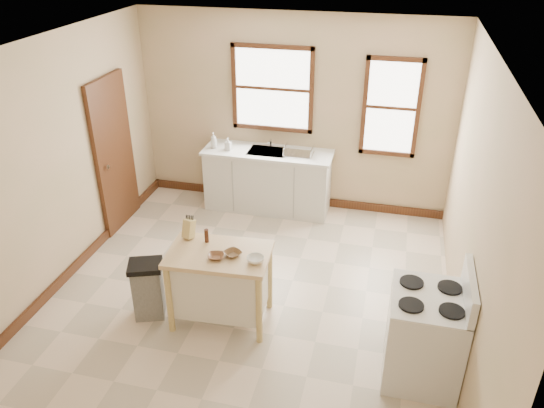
% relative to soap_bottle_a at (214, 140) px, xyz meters
% --- Properties ---
extents(floor, '(5.00, 5.00, 0.00)m').
position_rel_soap_bottle_a_xyz_m(floor, '(1.09, -2.14, -1.03)').
color(floor, '#B2A48D').
rests_on(floor, ground).
extents(ceiling, '(5.00, 5.00, 0.00)m').
position_rel_soap_bottle_a_xyz_m(ceiling, '(1.09, -2.14, 1.77)').
color(ceiling, white).
rests_on(ceiling, ground).
extents(wall_back, '(4.50, 0.04, 2.80)m').
position_rel_soap_bottle_a_xyz_m(wall_back, '(1.09, 0.36, 0.37)').
color(wall_back, tan).
rests_on(wall_back, ground).
extents(wall_left, '(0.04, 5.00, 2.80)m').
position_rel_soap_bottle_a_xyz_m(wall_left, '(-1.16, -2.14, 0.37)').
color(wall_left, tan).
rests_on(wall_left, ground).
extents(wall_right, '(0.04, 5.00, 2.80)m').
position_rel_soap_bottle_a_xyz_m(wall_right, '(3.34, -2.14, 0.37)').
color(wall_right, tan).
rests_on(wall_right, ground).
extents(window_main, '(1.17, 0.06, 1.22)m').
position_rel_soap_bottle_a_xyz_m(window_main, '(0.79, 0.34, 0.72)').
color(window_main, '#3E1F11').
rests_on(window_main, wall_back).
extents(window_side, '(0.77, 0.06, 1.37)m').
position_rel_soap_bottle_a_xyz_m(window_side, '(2.44, 0.34, 0.57)').
color(window_side, '#3E1F11').
rests_on(window_side, wall_back).
extents(door_left, '(0.06, 0.90, 2.10)m').
position_rel_soap_bottle_a_xyz_m(door_left, '(-1.12, -0.84, 0.02)').
color(door_left, '#3E1F11').
rests_on(door_left, ground).
extents(baseboard_back, '(4.50, 0.04, 0.12)m').
position_rel_soap_bottle_a_xyz_m(baseboard_back, '(1.09, 0.33, -0.97)').
color(baseboard_back, '#3E1F11').
rests_on(baseboard_back, ground).
extents(baseboard_left, '(0.04, 5.00, 0.12)m').
position_rel_soap_bottle_a_xyz_m(baseboard_left, '(-1.13, -2.14, -0.97)').
color(baseboard_left, '#3E1F11').
rests_on(baseboard_left, ground).
extents(sink_counter, '(1.86, 0.62, 0.92)m').
position_rel_soap_bottle_a_xyz_m(sink_counter, '(0.79, 0.06, -0.57)').
color(sink_counter, beige).
rests_on(sink_counter, ground).
extents(faucet, '(0.03, 0.03, 0.22)m').
position_rel_soap_bottle_a_xyz_m(faucet, '(0.79, 0.24, -0.00)').
color(faucet, silver).
rests_on(faucet, sink_counter).
extents(soap_bottle_a, '(0.11, 0.11, 0.23)m').
position_rel_soap_bottle_a_xyz_m(soap_bottle_a, '(0.00, 0.00, 0.00)').
color(soap_bottle_a, '#B2B2B2').
rests_on(soap_bottle_a, sink_counter).
extents(soap_bottle_b, '(0.09, 0.09, 0.18)m').
position_rel_soap_bottle_a_xyz_m(soap_bottle_b, '(0.23, -0.02, -0.03)').
color(soap_bottle_b, '#B2B2B2').
rests_on(soap_bottle_b, sink_counter).
extents(dish_rack, '(0.47, 0.39, 0.10)m').
position_rel_soap_bottle_a_xyz_m(dish_rack, '(1.24, 0.05, -0.06)').
color(dish_rack, silver).
rests_on(dish_rack, sink_counter).
extents(kitchen_island, '(1.08, 0.73, 0.85)m').
position_rel_soap_bottle_a_xyz_m(kitchen_island, '(0.92, -2.49, -0.61)').
color(kitchen_island, tan).
rests_on(kitchen_island, ground).
extents(knife_block, '(0.12, 0.12, 0.20)m').
position_rel_soap_bottle_a_xyz_m(knife_block, '(0.52, -2.29, -0.08)').
color(knife_block, '#DAB872').
rests_on(knife_block, kitchen_island).
extents(pepper_grinder, '(0.06, 0.06, 0.15)m').
position_rel_soap_bottle_a_xyz_m(pepper_grinder, '(0.73, -2.33, -0.11)').
color(pepper_grinder, '#3B1C10').
rests_on(pepper_grinder, kitchen_island).
extents(bowl_a, '(0.20, 0.20, 0.04)m').
position_rel_soap_bottle_a_xyz_m(bowl_a, '(0.92, -2.60, -0.16)').
color(bowl_a, brown).
rests_on(bowl_a, kitchen_island).
extents(bowl_b, '(0.24, 0.24, 0.04)m').
position_rel_soap_bottle_a_xyz_m(bowl_b, '(1.07, -2.51, -0.16)').
color(bowl_b, brown).
rests_on(bowl_b, kitchen_island).
extents(bowl_c, '(0.20, 0.20, 0.05)m').
position_rel_soap_bottle_a_xyz_m(bowl_c, '(1.32, -2.56, -0.15)').
color(bowl_c, silver).
rests_on(bowl_c, kitchen_island).
extents(trash_bin, '(0.43, 0.40, 0.67)m').
position_rel_soap_bottle_a_xyz_m(trash_bin, '(0.13, -2.62, -0.70)').
color(trash_bin, gray).
rests_on(trash_bin, ground).
extents(gas_stove, '(0.73, 0.74, 1.18)m').
position_rel_soap_bottle_a_xyz_m(gas_stove, '(2.99, -2.80, -0.45)').
color(gas_stove, silver).
rests_on(gas_stove, ground).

